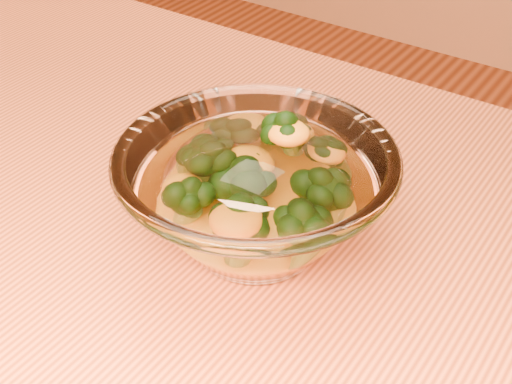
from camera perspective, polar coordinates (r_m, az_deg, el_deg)
glass_bowl at (r=0.48m, az=-0.00°, el=-0.39°), size 0.19×0.19×0.08m
cheese_sauce at (r=0.49m, az=-0.00°, el=-2.03°), size 0.09×0.09×0.03m
broccoli_heap at (r=0.48m, az=0.37°, el=1.00°), size 0.12×0.13×0.07m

